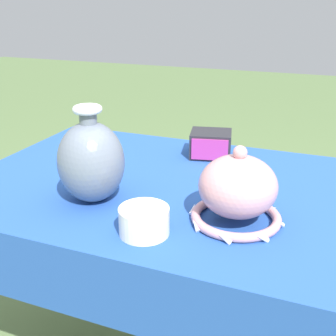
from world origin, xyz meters
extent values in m
cylinder|color=#38383D|center=(-0.60, 0.33, 0.36)|extent=(0.04, 0.04, 0.72)
cube|color=#38383D|center=(0.00, 0.00, 0.74)|extent=(1.31, 0.77, 0.03)
cube|color=#234C9E|center=(0.00, 0.00, 0.76)|extent=(1.33, 0.79, 0.01)
cube|color=#234C9E|center=(0.00, -0.40, 0.67)|extent=(1.33, 0.01, 0.18)
ellipsoid|color=slate|center=(-0.23, -0.17, 0.86)|extent=(0.17, 0.17, 0.21)
cylinder|color=slate|center=(-0.23, -0.17, 0.98)|extent=(0.04, 0.04, 0.04)
torus|color=white|center=(-0.23, -0.17, 1.00)|extent=(0.07, 0.07, 0.02)
torus|color=#D19399|center=(0.14, -0.15, 0.77)|extent=(0.21, 0.21, 0.02)
ellipsoid|color=#D19399|center=(0.14, -0.15, 0.85)|extent=(0.18, 0.18, 0.14)
sphere|color=#D19399|center=(0.14, -0.15, 0.93)|extent=(0.03, 0.03, 0.03)
cone|color=white|center=(0.25, -0.15, 0.77)|extent=(0.01, 0.03, 0.03)
cone|color=white|center=(0.22, -0.08, 0.77)|extent=(0.03, 0.03, 0.03)
cone|color=white|center=(0.14, -0.04, 0.77)|extent=(0.03, 0.01, 0.03)
cone|color=white|center=(0.07, -0.08, 0.77)|extent=(0.03, 0.03, 0.03)
cone|color=white|center=(0.04, -0.15, 0.77)|extent=(0.01, 0.03, 0.03)
cone|color=white|center=(0.07, -0.23, 0.77)|extent=(0.03, 0.03, 0.03)
cone|color=white|center=(0.14, -0.26, 0.77)|extent=(0.03, 0.01, 0.03)
cone|color=white|center=(0.22, -0.23, 0.77)|extent=(0.03, 0.03, 0.03)
cube|color=#232328|center=(-0.04, 0.26, 0.80)|extent=(0.15, 0.14, 0.08)
cube|color=#B23384|center=(-0.02, 0.20, 0.80)|extent=(0.12, 0.03, 0.07)
cylinder|color=white|center=(-0.03, -0.28, 0.79)|extent=(0.11, 0.11, 0.06)
camera|label=1|loc=(0.32, -1.03, 1.25)|focal=45.00mm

